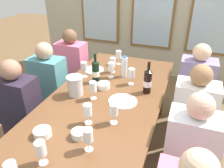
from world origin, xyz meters
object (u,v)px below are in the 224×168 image
wine_glass_5 (111,68)px  seated_person_7 (188,158)px  white_plate_1 (94,70)px  wine_glass_1 (132,74)px  wine_glass_8 (88,111)px  seated_person_0 (73,71)px  wine_glass_3 (114,110)px  wine_glass_9 (88,136)px  metal_pitcher (75,86)px  tasting_bowl_2 (79,134)px  white_plate_0 (123,101)px  wine_glass_7 (41,149)px  wine_bottle_1 (96,71)px  wine_glass_0 (119,55)px  wine_glass_2 (113,63)px  wine_glass_4 (84,67)px  seated_person_6 (21,114)px  dining_table (104,106)px  tasting_bowl_0 (104,86)px  seated_person_2 (50,90)px  seated_person_3 (191,121)px  wine_bottle_0 (148,81)px  tasting_bowl_1 (42,133)px  seated_person_1 (194,92)px  water_bottle (124,67)px  wine_glass_6 (93,87)px

wine_glass_5 → seated_person_7: 1.18m
white_plate_1 → wine_glass_5: 0.30m
wine_glass_1 → wine_glass_8: bearing=-101.3°
seated_person_0 → wine_glass_3: bearing=-48.3°
wine_glass_9 → white_plate_1: bearing=112.5°
metal_pitcher → tasting_bowl_2: 0.60m
white_plate_0 → wine_glass_7: size_ratio=1.51×
wine_bottle_1 → tasting_bowl_2: size_ratio=2.87×
wine_glass_0 → wine_glass_1: (0.29, -0.44, 0.00)m
wine_glass_7 → seated_person_0: bearing=113.3°
wine_glass_0 → wine_glass_2: 0.23m
wine_glass_3 → wine_glass_9: (-0.06, -0.33, 0.00)m
wine_glass_4 → seated_person_6: seated_person_6 is taller
wine_glass_7 → wine_glass_8: size_ratio=1.00×
seated_person_6 → wine_glass_9: bearing=-22.5°
dining_table → wine_glass_7: 0.85m
tasting_bowl_0 → seated_person_2: size_ratio=0.12×
wine_glass_9 → seated_person_3: 1.13m
seated_person_0 → wine_glass_8: bearing=-55.8°
wine_bottle_0 → wine_glass_4: 0.72m
wine_bottle_0 → white_plate_1: bearing=157.5°
tasting_bowl_1 → wine_glass_1: wine_glass_1 is taller
wine_bottle_0 → wine_glass_5: 0.47m
seated_person_1 → wine_bottle_1: bearing=-152.7°
metal_pitcher → seated_person_6: (-0.51, -0.22, -0.31)m
water_bottle → seated_person_0: 0.95m
white_plate_1 → tasting_bowl_2: tasting_bowl_2 is taller
wine_glass_7 → wine_glass_8: 0.47m
white_plate_1 → seated_person_2: bearing=-149.1°
tasting_bowl_0 → seated_person_7: seated_person_7 is taller
seated_person_7 → metal_pitcher: bearing=167.6°
water_bottle → seated_person_6: (-0.84, -0.75, -0.33)m
tasting_bowl_1 → wine_glass_0: 1.43m
wine_glass_2 → wine_glass_8: bearing=-82.0°
white_plate_0 → water_bottle: bearing=105.8°
water_bottle → seated_person_0: seated_person_0 is taller
seated_person_0 → wine_glass_6: bearing=-50.4°
tasting_bowl_1 → seated_person_1: (1.04, 1.41, -0.24)m
white_plate_0 → seated_person_2: 1.03m
metal_pitcher → tasting_bowl_1: bearing=-85.7°
water_bottle → wine_glass_9: size_ratio=1.38×
tasting_bowl_1 → tasting_bowl_2: (0.26, 0.08, -0.00)m
wine_glass_7 → wine_glass_8: bearing=78.0°
tasting_bowl_0 → wine_glass_3: 0.57m
wine_bottle_0 → water_bottle: size_ratio=1.33×
white_plate_0 → metal_pitcher: bearing=-176.0°
white_plate_1 → wine_bottle_1: (0.14, -0.25, 0.12)m
wine_glass_2 → seated_person_0: bearing=159.6°
wine_glass_9 → tasting_bowl_2: bearing=143.2°
dining_table → wine_glass_8: 0.40m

